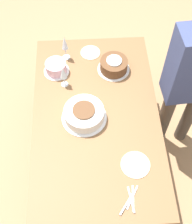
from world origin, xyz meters
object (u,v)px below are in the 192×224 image
wine_glass_near (63,73)px  wine_glass_far (65,44)px  cake_center_white (84,114)px  cake_back_decorated (56,68)px  cake_front_chocolate (114,65)px

wine_glass_near → wine_glass_far: wine_glass_far is taller
cake_center_white → wine_glass_far: bearing=12.1°
cake_back_decorated → wine_glass_near: size_ratio=0.99×
cake_center_white → cake_front_chocolate: size_ratio=1.27×
cake_front_chocolate → wine_glass_far: size_ratio=1.12×
wine_glass_near → cake_back_decorated: bearing=25.4°
wine_glass_near → wine_glass_far: 0.29m
cake_center_white → cake_front_chocolate: 0.52m
cake_back_decorated → wine_glass_near: wine_glass_near is taller
cake_back_decorated → wine_glass_far: 0.20m
cake_front_chocolate → wine_glass_near: size_ratio=1.25×
cake_center_white → cake_back_decorated: (0.46, 0.21, -0.00)m
cake_front_chocolate → wine_glass_far: bearing=68.5°
cake_center_white → cake_front_chocolate: (0.45, -0.26, 0.00)m
cake_center_white → cake_back_decorated: cake_center_white is taller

